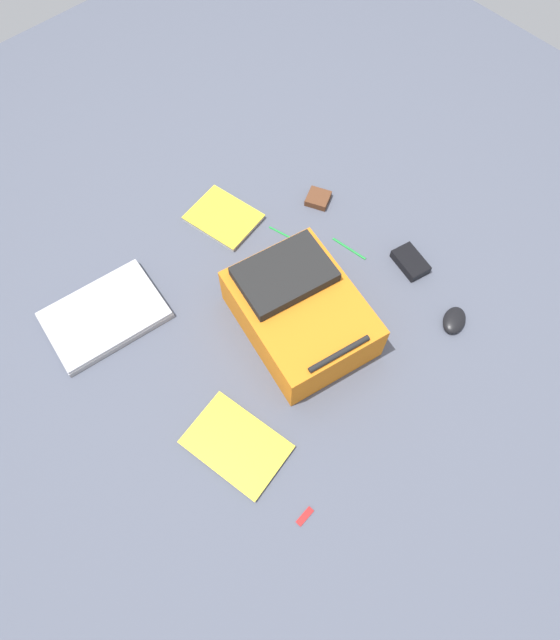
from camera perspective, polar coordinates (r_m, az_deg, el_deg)
ground_plane at (r=1.71m, az=-1.17°, el=-0.33°), size 3.56×3.56×0.00m
backpack at (r=1.64m, az=2.05°, el=0.95°), size 0.40×0.48×0.19m
laptop at (r=1.80m, az=-17.90°, el=0.48°), size 0.39×0.29×0.03m
book_manual at (r=1.93m, az=-5.94°, el=10.63°), size 0.22×0.26×0.02m
book_comic at (r=1.57m, az=-4.61°, el=-12.91°), size 0.24×0.31×0.02m
computer_mouse at (r=1.78m, az=17.82°, el=-0.02°), size 0.12×0.10×0.03m
power_brick at (r=1.86m, az=13.53°, el=5.95°), size 0.10×0.14×0.03m
pen_black at (r=1.87m, az=7.28°, el=7.49°), size 0.03×0.13×0.01m
pen_blue at (r=1.88m, az=0.81°, el=8.83°), size 0.05×0.15×0.01m
earbud_pouch at (r=1.98m, az=4.02°, el=12.61°), size 0.10×0.10×0.02m
usb_stick at (r=1.54m, az=2.62°, el=-19.89°), size 0.06×0.02×0.01m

